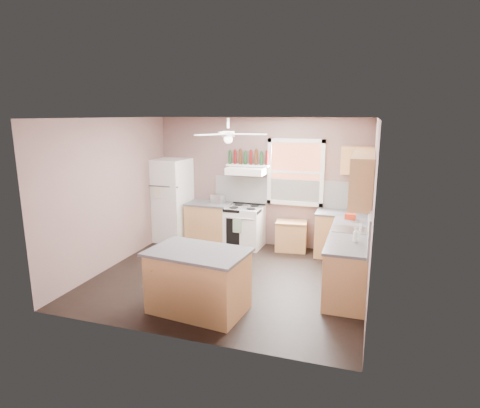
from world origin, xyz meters
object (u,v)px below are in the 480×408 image
(stove, at_px, (245,227))
(cart, at_px, (291,236))
(refrigerator, at_px, (171,200))
(island, at_px, (198,282))
(toaster, at_px, (218,199))

(stove, relative_size, cart, 1.39)
(refrigerator, bearing_deg, cart, 7.17)
(island, bearing_deg, cart, 82.00)
(refrigerator, xyz_separation_m, toaster, (1.09, 0.05, 0.08))
(stove, bearing_deg, cart, 5.67)
(island, bearing_deg, refrigerator, 130.05)
(refrigerator, distance_m, island, 3.50)
(toaster, bearing_deg, stove, 19.00)
(toaster, distance_m, island, 3.10)
(island, bearing_deg, stove, 100.80)
(stove, bearing_deg, toaster, -178.07)
(refrigerator, height_order, stove, refrigerator)
(toaster, distance_m, stove, 0.82)
(cart, bearing_deg, stove, 176.72)
(refrigerator, bearing_deg, island, -51.07)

